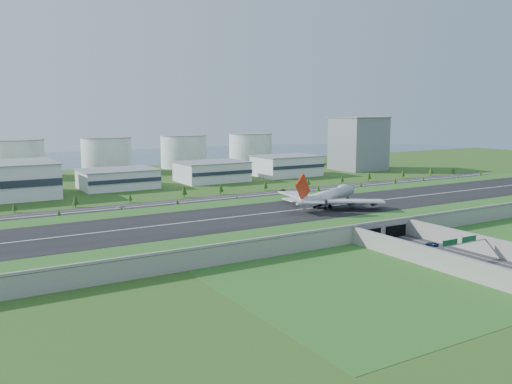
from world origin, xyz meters
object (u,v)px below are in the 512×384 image
fuel_tank_a (17,159)px  car_7 (121,206)px  office_tower (358,144)px  car_5 (283,190)px  car_6 (441,180)px  car_4 (85,214)px  car_0 (447,261)px  car_2 (432,244)px  car_1 (485,271)px  boeing_747 (328,196)px

fuel_tank_a → car_7: 212.03m
office_tower → car_7: office_tower is taller
car_5 → car_6: (157.92, -19.63, -0.10)m
car_4 → car_5: size_ratio=0.86×
car_7 → car_0: bearing=29.6°
office_tower → fuel_tank_a: (-320.00, 115.00, -10.00)m
car_6 → car_4: bearing=113.7°
car_2 → car_5: bearing=-115.0°
car_1 → car_5: car_5 is taller
car_2 → car_4: 199.23m
car_0 → car_6: 276.25m
car_1 → car_6: car_6 is taller
car_2 → car_0: bearing=39.7°
fuel_tank_a → car_0: fuel_tank_a is taller
fuel_tank_a → car_1: size_ratio=11.84×
fuel_tank_a → car_5: 262.83m
car_0 → car_4: bearing=104.8°
office_tower → car_1: 371.34m
car_2 → office_tower: bearing=-139.4°
car_1 → office_tower: bearing=61.0°
fuel_tank_a → car_6: (322.33, -224.01, -16.66)m
car_0 → car_5: size_ratio=0.82×
car_2 → car_7: 197.83m
car_2 → boeing_747: bearing=-100.2°
boeing_747 → car_0: 96.24m
car_4 → car_6: size_ratio=0.82×
car_5 → car_0: bearing=-20.3°
car_2 → car_6: (192.53, 158.16, -0.12)m
office_tower → car_0: office_tower is taller
office_tower → car_7: 300.94m
car_1 → car_7: size_ratio=0.79×
car_1 → car_2: car_2 is taller
office_tower → car_6: size_ratio=10.57×
boeing_747 → car_1: (-11.28, -112.58, -13.50)m
car_2 → car_6: bearing=-154.5°
car_7 → car_2: bearing=36.4°
boeing_747 → car_0: (-11.72, -94.57, -13.50)m
office_tower → car_2: (-190.20, -267.17, -26.54)m
fuel_tank_a → car_6: size_ratio=9.61×
car_2 → car_4: size_ratio=1.41×
car_2 → car_7: (-94.63, 173.74, -0.06)m
car_1 → car_4: car_4 is taller
car_0 → car_7: size_ratio=0.76×
office_tower → car_2: size_ratio=9.12×
fuel_tank_a → car_7: fuel_tank_a is taller
car_1 → car_2: size_ratio=0.70×
car_0 → car_4: car_4 is taller
car_0 → car_6: car_6 is taller
office_tower → car_4: office_tower is taller
office_tower → car_5: bearing=-150.1°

